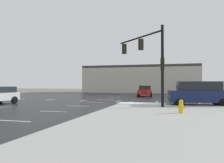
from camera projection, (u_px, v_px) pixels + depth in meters
ground_plane at (100, 101)px, 24.93m from camera, size 120.00×120.00×0.00m
road_asphalt at (100, 101)px, 24.93m from camera, size 44.00×44.00×0.02m
snow_strip_curbside at (142, 104)px, 19.77m from camera, size 4.00×1.60×0.06m
lane_markings at (107, 102)px, 23.29m from camera, size 36.15×36.15×0.01m
traffic_signal_mast at (148, 54)px, 18.80m from camera, size 4.41×4.91×6.10m
fire_hydrant at (181, 106)px, 13.55m from camera, size 0.48×0.26×0.79m
strip_building_background at (141, 79)px, 49.39m from camera, size 23.62×8.00×5.66m
suv_navy at (199, 93)px, 19.11m from camera, size 5.00×2.62×2.03m
sedan_red at (145, 91)px, 34.35m from camera, size 2.30×4.64×1.58m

